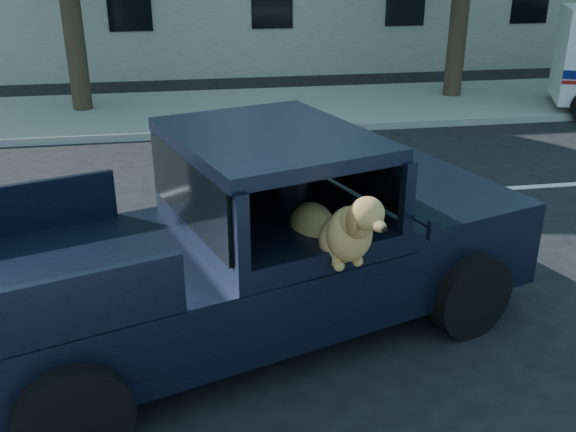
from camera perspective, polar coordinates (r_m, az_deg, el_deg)
name	(u,v)px	position (r m, az deg, el deg)	size (l,w,h in m)	color
ground	(365,318)	(6.91, 6.83, -9.03)	(120.00, 120.00, 0.00)	black
far_sidewalk	(257,109)	(15.32, -2.76, 9.48)	(60.00, 4.00, 0.15)	gray
lane_stripes	(427,193)	(10.41, 12.29, 1.98)	(21.60, 0.14, 0.01)	silver
pickup_truck	(239,270)	(6.34, -4.37, -4.83)	(6.09, 3.86, 2.04)	black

